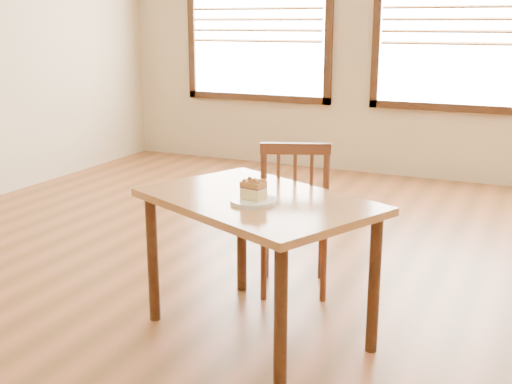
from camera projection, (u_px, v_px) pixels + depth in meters
ground at (269, 344)px, 3.29m from camera, size 8.00×8.00×0.00m
window_left at (257, 2)px, 7.08m from camera, size 1.76×0.10×1.96m
cafe_table_main at (258, 217)px, 3.23m from camera, size 1.36×1.17×0.75m
cafe_chair_main at (294, 215)px, 3.81m from camera, size 0.56×0.56×0.96m
plate at (253, 201)px, 3.11m from camera, size 0.23×0.23×0.02m
cake_slice at (253, 189)px, 3.09m from camera, size 0.12×0.10×0.11m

